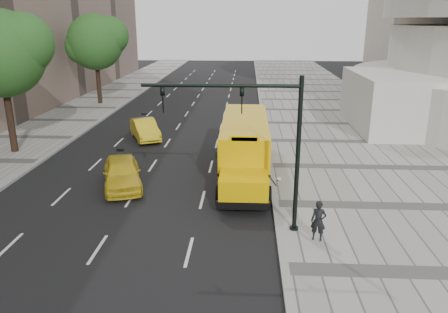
# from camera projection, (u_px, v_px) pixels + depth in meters

# --- Properties ---
(ground) EXTENTS (140.00, 140.00, 0.00)m
(ground) POSITION_uv_depth(u_px,v_px,m) (169.00, 166.00, 26.08)
(ground) COLOR black
(ground) RESTS_ON ground
(sidewalk_museum) EXTENTS (12.00, 140.00, 0.15)m
(sidewalk_museum) POSITION_uv_depth(u_px,v_px,m) (373.00, 168.00, 25.44)
(sidewalk_museum) COLOR gray
(sidewalk_museum) RESTS_ON ground
(curb_museum) EXTENTS (0.30, 140.00, 0.15)m
(curb_museum) POSITION_uv_depth(u_px,v_px,m) (270.00, 166.00, 25.75)
(curb_museum) COLOR gray
(curb_museum) RESTS_ON ground
(curb_far) EXTENTS (0.30, 140.00, 0.15)m
(curb_far) POSITION_uv_depth(u_px,v_px,m) (39.00, 162.00, 26.47)
(curb_far) COLOR gray
(curb_far) RESTS_ON ground
(tree_b) EXTENTS (6.01, 5.35, 9.05)m
(tree_b) POSITION_uv_depth(u_px,v_px,m) (2.00, 53.00, 26.58)
(tree_b) COLOR black
(tree_b) RESTS_ON ground
(tree_c) EXTENTS (6.12, 5.44, 8.95)m
(tree_c) POSITION_uv_depth(u_px,v_px,m) (96.00, 42.00, 43.00)
(tree_c) COLOR black
(tree_c) RESTS_ON ground
(school_bus) EXTENTS (2.96, 11.56, 3.19)m
(school_bus) POSITION_uv_depth(u_px,v_px,m) (245.00, 142.00, 24.61)
(school_bus) COLOR #E3AE00
(school_bus) RESTS_ON ground
(taxi_near) EXTENTS (3.15, 4.93, 1.56)m
(taxi_near) POSITION_uv_depth(u_px,v_px,m) (122.00, 173.00, 22.56)
(taxi_near) COLOR gold
(taxi_near) RESTS_ON ground
(taxi_far) EXTENTS (3.20, 4.64, 1.45)m
(taxi_far) POSITION_uv_depth(u_px,v_px,m) (145.00, 129.00, 31.74)
(taxi_far) COLOR gold
(taxi_far) RESTS_ON ground
(pedestrian) EXTENTS (0.67, 0.53, 1.60)m
(pedestrian) POSITION_uv_depth(u_px,v_px,m) (318.00, 221.00, 16.79)
(pedestrian) COLOR black
(pedestrian) RESTS_ON sidewalk_museum
(traffic_signal) EXTENTS (6.18, 0.36, 6.40)m
(traffic_signal) POSITION_uv_depth(u_px,v_px,m) (262.00, 136.00, 16.78)
(traffic_signal) COLOR black
(traffic_signal) RESTS_ON ground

